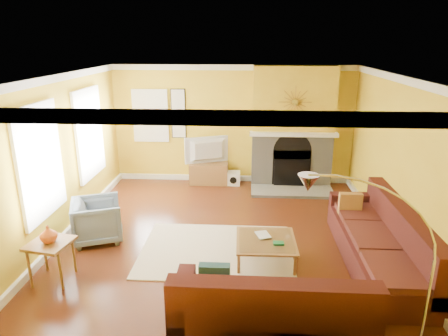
# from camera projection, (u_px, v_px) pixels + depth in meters

# --- Properties ---
(floor) EXTENTS (5.50, 6.00, 0.02)m
(floor) POSITION_uv_depth(u_px,v_px,m) (225.00, 240.00, 6.76)
(floor) COLOR #602B14
(floor) RESTS_ON ground
(ceiling) EXTENTS (5.50, 6.00, 0.02)m
(ceiling) POSITION_uv_depth(u_px,v_px,m) (225.00, 76.00, 5.92)
(ceiling) COLOR white
(ceiling) RESTS_ON ground
(wall_back) EXTENTS (5.50, 0.02, 2.70)m
(wall_back) POSITION_uv_depth(u_px,v_px,m) (233.00, 125.00, 9.20)
(wall_back) COLOR gold
(wall_back) RESTS_ON ground
(wall_front) EXTENTS (5.50, 0.02, 2.70)m
(wall_front) POSITION_uv_depth(u_px,v_px,m) (205.00, 265.00, 3.48)
(wall_front) COLOR gold
(wall_front) RESTS_ON ground
(wall_left) EXTENTS (0.02, 6.00, 2.70)m
(wall_left) POSITION_uv_depth(u_px,v_px,m) (56.00, 160.00, 6.50)
(wall_left) COLOR gold
(wall_left) RESTS_ON ground
(wall_right) EXTENTS (0.02, 6.00, 2.70)m
(wall_right) POSITION_uv_depth(u_px,v_px,m) (403.00, 166.00, 6.18)
(wall_right) COLOR gold
(wall_right) RESTS_ON ground
(baseboard) EXTENTS (5.50, 6.00, 0.12)m
(baseboard) POSITION_uv_depth(u_px,v_px,m) (225.00, 236.00, 6.74)
(baseboard) COLOR white
(baseboard) RESTS_ON floor
(crown_molding) EXTENTS (5.50, 6.00, 0.12)m
(crown_molding) POSITION_uv_depth(u_px,v_px,m) (225.00, 81.00, 5.95)
(crown_molding) COLOR white
(crown_molding) RESTS_ON ceiling
(window_left_near) EXTENTS (0.06, 1.22, 1.72)m
(window_left_near) POSITION_uv_depth(u_px,v_px,m) (88.00, 133.00, 7.69)
(window_left_near) COLOR white
(window_left_near) RESTS_ON wall_left
(window_left_far) EXTENTS (0.06, 1.22, 1.72)m
(window_left_far) POSITION_uv_depth(u_px,v_px,m) (39.00, 162.00, 5.88)
(window_left_far) COLOR white
(window_left_far) RESTS_ON wall_left
(window_back) EXTENTS (0.82, 0.06, 1.22)m
(window_back) POSITION_uv_depth(u_px,v_px,m) (151.00, 116.00, 9.20)
(window_back) COLOR white
(window_back) RESTS_ON wall_back
(wall_art) EXTENTS (0.34, 0.04, 1.14)m
(wall_art) POSITION_uv_depth(u_px,v_px,m) (178.00, 114.00, 9.16)
(wall_art) COLOR white
(wall_art) RESTS_ON wall_back
(fireplace) EXTENTS (1.80, 0.40, 2.70)m
(fireplace) POSITION_uv_depth(u_px,v_px,m) (293.00, 127.00, 8.92)
(fireplace) COLOR gray
(fireplace) RESTS_ON floor
(mantel) EXTENTS (1.92, 0.22, 0.08)m
(mantel) POSITION_uv_depth(u_px,v_px,m) (293.00, 134.00, 8.73)
(mantel) COLOR white
(mantel) RESTS_ON fireplace
(hearth) EXTENTS (1.80, 0.70, 0.06)m
(hearth) POSITION_uv_depth(u_px,v_px,m) (292.00, 191.00, 8.81)
(hearth) COLOR gray
(hearth) RESTS_ON floor
(sunburst) EXTENTS (0.70, 0.04, 0.70)m
(sunburst) POSITION_uv_depth(u_px,v_px,m) (295.00, 102.00, 8.52)
(sunburst) COLOR olive
(sunburst) RESTS_ON fireplace
(rug) EXTENTS (2.40, 1.80, 0.02)m
(rug) POSITION_uv_depth(u_px,v_px,m) (217.00, 250.00, 6.39)
(rug) COLOR beige
(rug) RESTS_ON floor
(sectional_sofa) EXTENTS (3.21, 3.49, 0.90)m
(sectional_sofa) POSITION_uv_depth(u_px,v_px,m) (302.00, 245.00, 5.64)
(sectional_sofa) COLOR #471916
(sectional_sofa) RESTS_ON floor
(coffee_table) EXTENTS (0.91, 0.91, 0.35)m
(coffee_table) POSITION_uv_depth(u_px,v_px,m) (266.00, 250.00, 6.06)
(coffee_table) COLOR white
(coffee_table) RESTS_ON floor
(media_console) EXTENTS (0.89, 0.40, 0.49)m
(media_console) POSITION_uv_depth(u_px,v_px,m) (209.00, 173.00, 9.32)
(media_console) COLOR olive
(media_console) RESTS_ON floor
(tv) EXTENTS (1.05, 0.52, 0.62)m
(tv) POSITION_uv_depth(u_px,v_px,m) (209.00, 151.00, 9.15)
(tv) COLOR black
(tv) RESTS_ON media_console
(subwoofer) EXTENTS (0.30, 0.30, 0.30)m
(subwoofer) POSITION_uv_depth(u_px,v_px,m) (234.00, 178.00, 9.29)
(subwoofer) COLOR white
(subwoofer) RESTS_ON floor
(armchair) EXTENTS (1.00, 0.99, 0.71)m
(armchair) POSITION_uv_depth(u_px,v_px,m) (97.00, 220.00, 6.65)
(armchair) COLOR slate
(armchair) RESTS_ON floor
(side_table) EXTENTS (0.62, 0.62, 0.59)m
(side_table) POSITION_uv_depth(u_px,v_px,m) (52.00, 261.00, 5.54)
(side_table) COLOR olive
(side_table) RESTS_ON floor
(vase) EXTENTS (0.26, 0.26, 0.24)m
(vase) POSITION_uv_depth(u_px,v_px,m) (48.00, 234.00, 5.41)
(vase) COLOR #D8591E
(vase) RESTS_ON side_table
(book) EXTENTS (0.26, 0.31, 0.03)m
(book) POSITION_uv_depth(u_px,v_px,m) (257.00, 236.00, 6.10)
(book) COLOR white
(book) RESTS_ON coffee_table
(arc_lamp) EXTENTS (1.32, 0.36, 2.07)m
(arc_lamp) POSITION_uv_depth(u_px,v_px,m) (371.00, 279.00, 3.83)
(arc_lamp) COLOR silver
(arc_lamp) RESTS_ON floor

